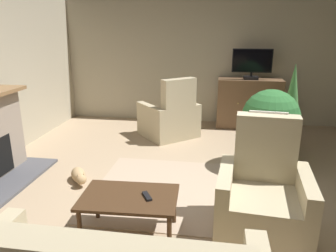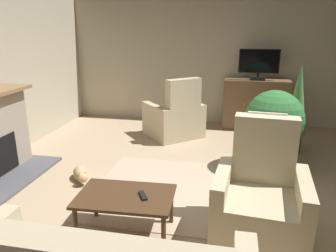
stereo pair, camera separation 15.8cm
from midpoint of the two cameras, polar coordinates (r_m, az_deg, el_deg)
ground_plane at (r=4.04m, az=0.71°, el=-12.89°), size 6.35×7.48×0.04m
wall_back at (r=7.00m, az=4.92°, el=11.87°), size 6.35×0.10×2.74m
rug_central at (r=4.18m, az=0.77°, el=-11.34°), size 2.12×1.83×0.01m
tv_cabinet at (r=6.80m, az=13.41°, el=3.70°), size 1.27×0.49×1.00m
television at (r=6.61m, az=13.95°, el=10.71°), size 0.77×0.20×0.60m
coffee_table at (r=3.24m, az=-8.29°, el=-12.89°), size 0.96×0.64×0.44m
tv_remote at (r=3.17m, az=-5.19°, el=-12.25°), size 0.13×0.17×0.02m
armchair_near_window at (r=6.07m, az=-0.36°, el=1.31°), size 1.25×1.25×1.14m
armchair_by_fireplace at (r=3.41m, az=15.13°, el=-12.25°), size 0.95×0.89×1.17m
potted_plant_on_hearth_side at (r=5.61m, az=20.21°, el=3.66°), size 0.36×0.36×1.46m
potted_plant_small_fern_corner at (r=4.79m, az=16.75°, el=1.07°), size 0.82×0.82×1.17m
cat at (r=4.55m, az=-16.45°, el=-8.38°), size 0.39×0.59×0.20m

